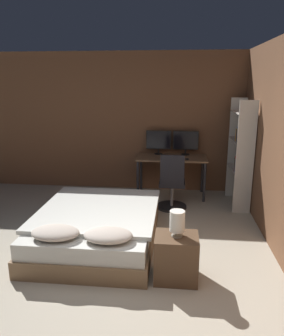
{
  "coord_description": "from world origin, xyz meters",
  "views": [
    {
      "loc": [
        0.6,
        -2.79,
        2.13
      ],
      "look_at": [
        0.04,
        2.41,
        0.75
      ],
      "focal_mm": 35.0,
      "sensor_mm": 36.0,
      "label": 1
    }
  ],
  "objects_px": {
    "monitor_right": "(186,141)",
    "bookshelf": "(242,149)",
    "desk": "(171,162)",
    "computer_mouse": "(187,159)",
    "office_chair": "(172,187)",
    "bedside_lamp": "(177,221)",
    "keyboard": "(171,159)",
    "monitor_left": "(159,141)",
    "nightstand": "(176,258)",
    "bed": "(97,227)"
  },
  "relations": [
    {
      "from": "bed",
      "to": "office_chair",
      "type": "relative_size",
      "value": 1.99
    },
    {
      "from": "office_chair",
      "to": "bookshelf",
      "type": "xyz_separation_m",
      "value": [
        1.16,
        0.26,
        0.64
      ]
    },
    {
      "from": "monitor_left",
      "to": "bookshelf",
      "type": "relative_size",
      "value": 0.26
    },
    {
      "from": "office_chair",
      "to": "nightstand",
      "type": "bearing_deg",
      "value": -87.61
    },
    {
      "from": "desk",
      "to": "computer_mouse",
      "type": "height_order",
      "value": "computer_mouse"
    },
    {
      "from": "monitor_right",
      "to": "bookshelf",
      "type": "bearing_deg",
      "value": -35.36
    },
    {
      "from": "monitor_left",
      "to": "keyboard",
      "type": "height_order",
      "value": "monitor_left"
    },
    {
      "from": "office_chair",
      "to": "bookshelf",
      "type": "height_order",
      "value": "bookshelf"
    },
    {
      "from": "keyboard",
      "to": "bookshelf",
      "type": "distance_m",
      "value": 1.23
    },
    {
      "from": "monitor_left",
      "to": "computer_mouse",
      "type": "distance_m",
      "value": 0.75
    },
    {
      "from": "monitor_right",
      "to": "keyboard",
      "type": "xyz_separation_m",
      "value": [
        -0.26,
        -0.45,
        -0.25
      ]
    },
    {
      "from": "nightstand",
      "to": "office_chair",
      "type": "xyz_separation_m",
      "value": [
        -0.09,
        2.09,
        0.13
      ]
    },
    {
      "from": "bedside_lamp",
      "to": "monitor_right",
      "type": "bearing_deg",
      "value": 87.23
    },
    {
      "from": "bedside_lamp",
      "to": "monitor_left",
      "type": "xyz_separation_m",
      "value": [
        -0.38,
        3.01,
        0.34
      ]
    },
    {
      "from": "bedside_lamp",
      "to": "desk",
      "type": "xyz_separation_m",
      "value": [
        -0.12,
        2.78,
        -0.02
      ]
    },
    {
      "from": "bed",
      "to": "nightstand",
      "type": "xyz_separation_m",
      "value": [
        1.06,
        -0.71,
        0.02
      ]
    },
    {
      "from": "bedside_lamp",
      "to": "keyboard",
      "type": "height_order",
      "value": "bedside_lamp"
    },
    {
      "from": "bedside_lamp",
      "to": "bookshelf",
      "type": "xyz_separation_m",
      "value": [
        1.07,
        2.35,
        0.34
      ]
    },
    {
      "from": "keyboard",
      "to": "computer_mouse",
      "type": "distance_m",
      "value": 0.28
    },
    {
      "from": "bed",
      "to": "computer_mouse",
      "type": "relative_size",
      "value": 27.91
    },
    {
      "from": "desk",
      "to": "monitor_left",
      "type": "distance_m",
      "value": 0.5
    },
    {
      "from": "nightstand",
      "to": "keyboard",
      "type": "xyz_separation_m",
      "value": [
        -0.12,
        2.56,
        0.51
      ]
    },
    {
      "from": "bookshelf",
      "to": "monitor_right",
      "type": "bearing_deg",
      "value": 144.64
    },
    {
      "from": "nightstand",
      "to": "monitor_right",
      "type": "distance_m",
      "value": 3.11
    },
    {
      "from": "monitor_right",
      "to": "computer_mouse",
      "type": "xyz_separation_m",
      "value": [
        0.02,
        -0.45,
        -0.24
      ]
    },
    {
      "from": "office_chair",
      "to": "monitor_left",
      "type": "bearing_deg",
      "value": 107.45
    },
    {
      "from": "keyboard",
      "to": "monitor_left",
      "type": "bearing_deg",
      "value": 120.09
    },
    {
      "from": "bed",
      "to": "keyboard",
      "type": "bearing_deg",
      "value": 62.87
    },
    {
      "from": "office_chair",
      "to": "bookshelf",
      "type": "distance_m",
      "value": 1.35
    },
    {
      "from": "desk",
      "to": "monitor_right",
      "type": "distance_m",
      "value": 0.5
    },
    {
      "from": "computer_mouse",
      "to": "office_chair",
      "type": "distance_m",
      "value": 0.66
    },
    {
      "from": "bedside_lamp",
      "to": "bookshelf",
      "type": "distance_m",
      "value": 2.61
    },
    {
      "from": "desk",
      "to": "monitor_left",
      "type": "xyz_separation_m",
      "value": [
        -0.26,
        0.23,
        0.36
      ]
    },
    {
      "from": "bed",
      "to": "keyboard",
      "type": "height_order",
      "value": "keyboard"
    },
    {
      "from": "keyboard",
      "to": "computer_mouse",
      "type": "bearing_deg",
      "value": 0.0
    },
    {
      "from": "bed",
      "to": "monitor_right",
      "type": "xyz_separation_m",
      "value": [
        1.21,
        2.29,
        0.79
      ]
    },
    {
      "from": "desk",
      "to": "bookshelf",
      "type": "xyz_separation_m",
      "value": [
        1.19,
        -0.43,
        0.37
      ]
    },
    {
      "from": "bed",
      "to": "keyboard",
      "type": "relative_size",
      "value": 5.06
    },
    {
      "from": "nightstand",
      "to": "keyboard",
      "type": "relative_size",
      "value": 1.34
    },
    {
      "from": "bedside_lamp",
      "to": "bookshelf",
      "type": "bearing_deg",
      "value": 65.45
    },
    {
      "from": "keyboard",
      "to": "nightstand",
      "type": "bearing_deg",
      "value": -87.41
    },
    {
      "from": "office_chair",
      "to": "bed",
      "type": "bearing_deg",
      "value": -125.31
    },
    {
      "from": "bed",
      "to": "monitor_right",
      "type": "bearing_deg",
      "value": 62.27
    },
    {
      "from": "monitor_left",
      "to": "office_chair",
      "type": "distance_m",
      "value": 1.15
    },
    {
      "from": "nightstand",
      "to": "office_chair",
      "type": "bearing_deg",
      "value": 92.39
    },
    {
      "from": "monitor_right",
      "to": "monitor_left",
      "type": "bearing_deg",
      "value": 180.0
    },
    {
      "from": "monitor_right",
      "to": "keyboard",
      "type": "relative_size",
      "value": 1.25
    },
    {
      "from": "bed",
      "to": "office_chair",
      "type": "xyz_separation_m",
      "value": [
        0.97,
        1.37,
        0.15
      ]
    },
    {
      "from": "monitor_left",
      "to": "office_chair",
      "type": "xyz_separation_m",
      "value": [
        0.29,
        -0.92,
        -0.63
      ]
    },
    {
      "from": "nightstand",
      "to": "desk",
      "type": "relative_size",
      "value": 0.39
    }
  ]
}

